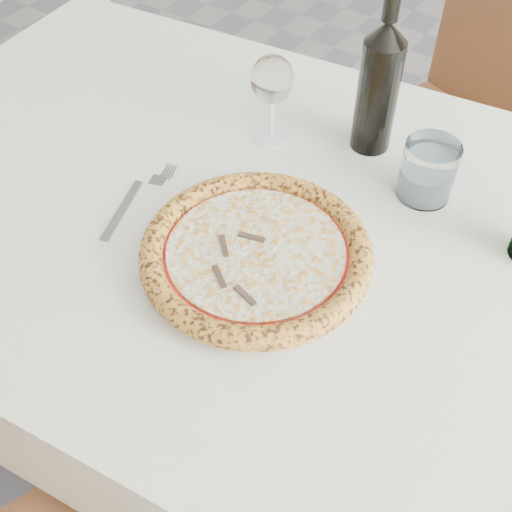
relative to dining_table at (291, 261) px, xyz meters
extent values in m
cube|color=#4C4D59|center=(0.15, 0.19, -0.68)|extent=(5.00, 6.00, 0.02)
cube|color=brown|center=(0.00, 0.00, 0.06)|extent=(1.57, 1.01, 0.04)
cube|color=white|center=(0.00, 0.00, 0.08)|extent=(1.63, 1.07, 0.01)
cube|color=white|center=(0.00, 0.45, -0.03)|extent=(1.54, 0.01, 0.22)
cube|color=white|center=(0.00, -0.45, -0.03)|extent=(1.54, 0.01, 0.22)
cylinder|color=brown|center=(-0.68, 0.36, -0.32)|extent=(0.06, 0.06, 0.71)
cube|color=brown|center=(0.00, 0.68, -0.22)|extent=(0.58, 0.58, 0.04)
cylinder|color=brown|center=(0.11, 0.43, -0.46)|extent=(0.04, 0.04, 0.43)
cylinder|color=brown|center=(-0.11, 0.93, -0.46)|extent=(0.04, 0.04, 0.43)
cylinder|color=brown|center=(-0.25, 0.57, -0.46)|extent=(0.04, 0.04, 0.43)
cylinder|color=white|center=(0.00, -0.10, 0.09)|extent=(0.30, 0.30, 0.01)
torus|color=white|center=(0.00, -0.10, 0.09)|extent=(0.30, 0.30, 0.01)
cylinder|color=#E8A56B|center=(0.00, -0.10, 0.10)|extent=(0.32, 0.32, 0.01)
torus|color=#C47F2C|center=(0.00, -0.10, 0.11)|extent=(0.33, 0.33, 0.03)
cylinder|color=#BC0C02|center=(0.00, -0.10, 0.11)|extent=(0.27, 0.27, 0.00)
cylinder|color=#F4EABF|center=(0.00, -0.10, 0.11)|extent=(0.25, 0.25, 0.00)
cube|color=#33281F|center=(0.03, -0.10, 0.12)|extent=(0.04, 0.01, 0.00)
cube|color=#33281F|center=(0.00, -0.05, 0.12)|extent=(0.01, 0.04, 0.00)
cube|color=#33281F|center=(-0.07, -0.10, 0.12)|extent=(0.04, 0.01, 0.00)
cube|color=#33281F|center=(0.00, -0.14, 0.12)|extent=(0.01, 0.04, 0.00)
cube|color=gray|center=(-0.24, -0.12, 0.08)|extent=(0.06, 0.13, 0.00)
cube|color=gray|center=(-0.24, -0.04, 0.08)|extent=(0.03, 0.03, 0.00)
cylinder|color=gray|center=(-0.24, -0.01, 0.08)|extent=(0.00, 0.03, 0.00)
cylinder|color=gray|center=(-0.24, -0.01, 0.08)|extent=(0.00, 0.03, 0.00)
cylinder|color=gray|center=(-0.23, -0.01, 0.08)|extent=(0.00, 0.03, 0.00)
cylinder|color=gray|center=(-0.23, -0.01, 0.08)|extent=(0.00, 0.03, 0.00)
cylinder|color=white|center=(-0.15, 0.16, 0.08)|extent=(0.06, 0.06, 0.00)
cylinder|color=white|center=(-0.15, 0.16, 0.13)|extent=(0.01, 0.01, 0.08)
ellipsoid|color=white|center=(-0.15, 0.16, 0.20)|extent=(0.07, 0.07, 0.08)
cylinder|color=white|center=(0.13, 0.18, 0.13)|extent=(0.08, 0.08, 0.10)
cylinder|color=silver|center=(0.13, 0.18, 0.11)|extent=(0.08, 0.08, 0.05)
cylinder|color=black|center=(0.00, 0.24, 0.18)|extent=(0.07, 0.07, 0.19)
cone|color=black|center=(0.00, 0.24, 0.29)|extent=(0.07, 0.07, 0.03)
cylinder|color=black|center=(0.00, 0.24, 0.33)|extent=(0.02, 0.02, 0.05)
camera|label=1|loc=(0.35, -0.60, 0.77)|focal=45.00mm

